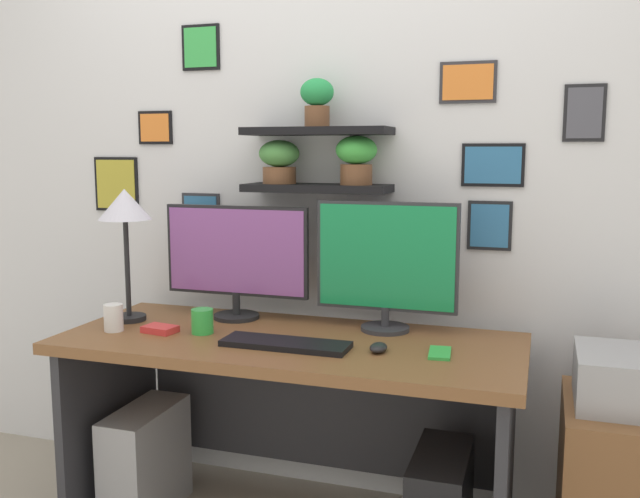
{
  "coord_description": "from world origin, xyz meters",
  "views": [
    {
      "loc": [
        0.84,
        -2.23,
        1.41
      ],
      "look_at": [
        0.1,
        0.05,
        1.07
      ],
      "focal_mm": 38.69,
      "sensor_mm": 36.0,
      "label": 1
    }
  ],
  "objects_px": {
    "coffee_mug": "(202,321)",
    "scissors_tray": "(160,329)",
    "monitor_right": "(386,263)",
    "desk_lamp": "(125,213)",
    "pen_cup": "(114,318)",
    "computer_tower_left": "(146,461)",
    "keyboard": "(286,344)",
    "cell_phone": "(440,353)",
    "printer": "(639,380)",
    "desk": "(295,390)",
    "monitor_left": "(236,257)",
    "drawer_cabinet": "(631,497)",
    "computer_mouse": "(378,348)"
  },
  "relations": [
    {
      "from": "coffee_mug",
      "to": "scissors_tray",
      "type": "xyz_separation_m",
      "value": [
        -0.15,
        -0.04,
        -0.03
      ]
    },
    {
      "from": "monitor_right",
      "to": "desk_lamp",
      "type": "relative_size",
      "value": 1.02
    },
    {
      "from": "pen_cup",
      "to": "computer_tower_left",
      "type": "xyz_separation_m",
      "value": [
        0.06,
        0.08,
        -0.59
      ]
    },
    {
      "from": "keyboard",
      "to": "desk_lamp",
      "type": "height_order",
      "value": "desk_lamp"
    },
    {
      "from": "monitor_right",
      "to": "cell_phone",
      "type": "xyz_separation_m",
      "value": [
        0.24,
        -0.25,
        -0.25
      ]
    },
    {
      "from": "cell_phone",
      "to": "printer",
      "type": "distance_m",
      "value": 0.62
    },
    {
      "from": "printer",
      "to": "computer_tower_left",
      "type": "relative_size",
      "value": 0.89
    },
    {
      "from": "desk",
      "to": "keyboard",
      "type": "relative_size",
      "value": 3.72
    },
    {
      "from": "desk",
      "to": "scissors_tray",
      "type": "xyz_separation_m",
      "value": [
        -0.48,
        -0.13,
        0.22
      ]
    },
    {
      "from": "computer_tower_left",
      "to": "monitor_left",
      "type": "bearing_deg",
      "value": 40.51
    },
    {
      "from": "monitor_right",
      "to": "cell_phone",
      "type": "relative_size",
      "value": 3.76
    },
    {
      "from": "pen_cup",
      "to": "printer",
      "type": "xyz_separation_m",
      "value": [
        1.8,
        0.17,
        -0.1
      ]
    },
    {
      "from": "desk_lamp",
      "to": "computer_tower_left",
      "type": "distance_m",
      "value": 0.97
    },
    {
      "from": "coffee_mug",
      "to": "pen_cup",
      "type": "bearing_deg",
      "value": -167.72
    },
    {
      "from": "monitor_right",
      "to": "computer_tower_left",
      "type": "distance_m",
      "value": 1.21
    },
    {
      "from": "desk",
      "to": "cell_phone",
      "type": "distance_m",
      "value": 0.59
    },
    {
      "from": "monitor_right",
      "to": "keyboard",
      "type": "distance_m",
      "value": 0.49
    },
    {
      "from": "keyboard",
      "to": "cell_phone",
      "type": "xyz_separation_m",
      "value": [
        0.51,
        0.07,
        -0.01
      ]
    },
    {
      "from": "desk_lamp",
      "to": "cell_phone",
      "type": "height_order",
      "value": "desk_lamp"
    },
    {
      "from": "scissors_tray",
      "to": "computer_tower_left",
      "type": "height_order",
      "value": "scissors_tray"
    },
    {
      "from": "scissors_tray",
      "to": "drawer_cabinet",
      "type": "xyz_separation_m",
      "value": [
        1.63,
        0.14,
        -0.46
      ]
    },
    {
      "from": "pen_cup",
      "to": "scissors_tray",
      "type": "bearing_deg",
      "value": 11.21
    },
    {
      "from": "monitor_right",
      "to": "computer_mouse",
      "type": "relative_size",
      "value": 5.85
    },
    {
      "from": "computer_mouse",
      "to": "drawer_cabinet",
      "type": "bearing_deg",
      "value": 9.19
    },
    {
      "from": "drawer_cabinet",
      "to": "printer",
      "type": "xyz_separation_m",
      "value": [
        0.0,
        -0.0,
        0.39
      ]
    },
    {
      "from": "desk",
      "to": "monitor_right",
      "type": "xyz_separation_m",
      "value": [
        0.3,
        0.16,
        0.46
      ]
    },
    {
      "from": "desk",
      "to": "computer_tower_left",
      "type": "xyz_separation_m",
      "value": [
        -0.59,
        -0.08,
        -0.33
      ]
    },
    {
      "from": "computer_mouse",
      "to": "desk_lamp",
      "type": "distance_m",
      "value": 1.11
    },
    {
      "from": "computer_mouse",
      "to": "desk",
      "type": "bearing_deg",
      "value": 160.39
    },
    {
      "from": "monitor_right",
      "to": "cell_phone",
      "type": "height_order",
      "value": "monitor_right"
    },
    {
      "from": "computer_mouse",
      "to": "cell_phone",
      "type": "distance_m",
      "value": 0.2
    },
    {
      "from": "desk",
      "to": "computer_tower_left",
      "type": "height_order",
      "value": "desk"
    },
    {
      "from": "monitor_left",
      "to": "cell_phone",
      "type": "distance_m",
      "value": 0.91
    },
    {
      "from": "desk_lamp",
      "to": "printer",
      "type": "distance_m",
      "value": 1.9
    },
    {
      "from": "monitor_left",
      "to": "cell_phone",
      "type": "bearing_deg",
      "value": -16.58
    },
    {
      "from": "drawer_cabinet",
      "to": "computer_mouse",
      "type": "bearing_deg",
      "value": -170.81
    },
    {
      "from": "monitor_left",
      "to": "pen_cup",
      "type": "xyz_separation_m",
      "value": [
        -0.35,
        -0.33,
        -0.2
      ]
    },
    {
      "from": "desk",
      "to": "pen_cup",
      "type": "distance_m",
      "value": 0.72
    },
    {
      "from": "keyboard",
      "to": "scissors_tray",
      "type": "xyz_separation_m",
      "value": [
        -0.5,
        0.03,
        0.0
      ]
    },
    {
      "from": "keyboard",
      "to": "desk_lamp",
      "type": "xyz_separation_m",
      "value": [
        -0.71,
        0.15,
        0.41
      ]
    },
    {
      "from": "coffee_mug",
      "to": "printer",
      "type": "relative_size",
      "value": 0.24
    },
    {
      "from": "desk_lamp",
      "to": "printer",
      "type": "xyz_separation_m",
      "value": [
        1.84,
        0.02,
        -0.48
      ]
    },
    {
      "from": "coffee_mug",
      "to": "computer_tower_left",
      "type": "distance_m",
      "value": 0.64
    },
    {
      "from": "keyboard",
      "to": "coffee_mug",
      "type": "height_order",
      "value": "coffee_mug"
    },
    {
      "from": "computer_mouse",
      "to": "coffee_mug",
      "type": "distance_m",
      "value": 0.67
    },
    {
      "from": "desk_lamp",
      "to": "cell_phone",
      "type": "xyz_separation_m",
      "value": [
        1.23,
        -0.08,
        -0.42
      ]
    },
    {
      "from": "monitor_right",
      "to": "desk_lamp",
      "type": "bearing_deg",
      "value": -170.24
    },
    {
      "from": "desk",
      "to": "scissors_tray",
      "type": "bearing_deg",
      "value": -164.95
    },
    {
      "from": "cell_phone",
      "to": "computer_tower_left",
      "type": "xyz_separation_m",
      "value": [
        -1.13,
        0.01,
        -0.54
      ]
    },
    {
      "from": "pen_cup",
      "to": "scissors_tray",
      "type": "relative_size",
      "value": 0.83
    }
  ]
}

